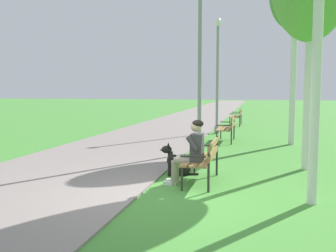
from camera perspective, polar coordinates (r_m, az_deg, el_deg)
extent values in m
plane|color=#478E38|center=(6.64, -0.68, -10.42)|extent=(120.00, 120.00, 0.00)
cube|color=gray|center=(30.52, 5.76, 2.10)|extent=(4.14, 60.00, 0.04)
cube|color=olive|center=(7.54, 3.30, -4.99)|extent=(0.14, 1.50, 0.04)
cube|color=olive|center=(7.51, 4.62, -5.04)|extent=(0.14, 1.50, 0.04)
cube|color=olive|center=(7.49, 5.95, -5.08)|extent=(0.14, 1.50, 0.04)
cube|color=olive|center=(7.45, 6.76, -4.05)|extent=(0.04, 1.50, 0.11)
cube|color=olive|center=(7.42, 6.78, -2.68)|extent=(0.04, 1.50, 0.11)
cylinder|color=#2D2B28|center=(8.25, 3.96, -5.66)|extent=(0.04, 0.04, 0.45)
cylinder|color=#2D2B28|center=(8.16, 7.31, -4.40)|extent=(0.04, 0.04, 0.85)
cube|color=#2D2B28|center=(8.16, 5.37, -2.92)|extent=(0.45, 0.04, 0.03)
cylinder|color=#2D2B28|center=(6.93, 2.08, -7.83)|extent=(0.04, 0.04, 0.45)
cylinder|color=#2D2B28|center=(6.81, 6.07, -6.37)|extent=(0.04, 0.04, 0.85)
cube|color=#2D2B28|center=(6.81, 3.75, -4.59)|extent=(0.45, 0.04, 0.03)
cube|color=olive|center=(13.45, 7.72, -0.39)|extent=(0.14, 1.50, 0.04)
cube|color=olive|center=(13.43, 8.46, -0.41)|extent=(0.14, 1.50, 0.04)
cube|color=olive|center=(13.42, 9.20, -0.43)|extent=(0.14, 1.50, 0.04)
cube|color=olive|center=(13.40, 9.66, 0.16)|extent=(0.04, 1.50, 0.11)
cube|color=olive|center=(13.38, 9.67, 0.93)|extent=(0.04, 1.50, 0.11)
cylinder|color=#2D2B28|center=(14.16, 7.88, -1.02)|extent=(0.04, 0.04, 0.45)
cylinder|color=#2D2B28|center=(14.10, 9.83, -0.25)|extent=(0.04, 0.04, 0.85)
cube|color=#2D2B28|center=(14.10, 8.71, 0.60)|extent=(0.45, 0.04, 0.03)
cylinder|color=#2D2B28|center=(12.80, 7.29, -1.70)|extent=(0.04, 0.04, 0.45)
cylinder|color=#2D2B28|center=(12.73, 9.45, -0.86)|extent=(0.04, 0.04, 0.85)
cube|color=#2D2B28|center=(12.73, 8.20, 0.08)|extent=(0.45, 0.04, 0.03)
cube|color=olive|center=(19.52, 9.44, 1.41)|extent=(0.14, 1.50, 0.04)
cube|color=olive|center=(19.51, 9.95, 1.40)|extent=(0.14, 1.50, 0.04)
cube|color=olive|center=(19.50, 10.47, 1.39)|extent=(0.14, 1.50, 0.04)
cube|color=olive|center=(19.48, 10.78, 1.79)|extent=(0.04, 1.50, 0.11)
cube|color=olive|center=(19.47, 10.79, 2.32)|extent=(0.04, 1.50, 0.11)
cylinder|color=#2D2B28|center=(20.22, 9.50, 0.91)|extent=(0.04, 0.04, 0.45)
cylinder|color=#2D2B28|center=(20.18, 10.86, 1.45)|extent=(0.04, 0.04, 0.85)
cube|color=#2D2B28|center=(20.18, 10.08, 2.04)|extent=(0.45, 0.04, 0.03)
cylinder|color=#2D2B28|center=(18.85, 9.21, 0.58)|extent=(0.04, 0.04, 0.45)
cylinder|color=#2D2B28|center=(18.81, 10.68, 1.16)|extent=(0.04, 0.04, 0.85)
cube|color=#2D2B28|center=(18.81, 9.84, 1.80)|extent=(0.45, 0.04, 0.03)
cylinder|color=gray|center=(7.41, 2.85, -5.02)|extent=(0.42, 0.14, 0.14)
cylinder|color=gray|center=(7.49, 1.25, -6.72)|extent=(0.11, 0.11, 0.47)
cube|color=silver|center=(7.56, 0.65, -8.18)|extent=(0.24, 0.09, 0.07)
cylinder|color=gray|center=(7.21, 2.56, -5.30)|extent=(0.42, 0.14, 0.14)
cylinder|color=gray|center=(7.30, 0.92, -7.05)|extent=(0.11, 0.11, 0.47)
cube|color=silver|center=(7.37, 0.30, -8.53)|extent=(0.24, 0.09, 0.07)
cube|color=#3F3F42|center=(7.23, 4.35, -3.20)|extent=(0.22, 0.36, 0.52)
cylinder|color=#3F3F42|center=(7.42, 4.14, -2.19)|extent=(0.25, 0.09, 0.30)
cylinder|color=#3F3F42|center=(7.03, 3.62, -2.62)|extent=(0.25, 0.09, 0.30)
sphere|color=beige|center=(7.19, 4.22, -0.04)|extent=(0.21, 0.21, 0.21)
ellipsoid|color=black|center=(7.18, 4.45, 0.36)|extent=(0.22, 0.23, 0.14)
ellipsoid|color=black|center=(8.14, 2.19, -6.28)|extent=(0.43, 0.38, 0.32)
ellipsoid|color=black|center=(8.10, 1.14, -5.43)|extent=(0.54, 0.36, 0.48)
ellipsoid|color=black|center=(8.10, 1.49, -5.16)|extent=(0.40, 0.29, 0.27)
cylinder|color=black|center=(8.17, 0.18, -6.02)|extent=(0.06, 0.06, 0.38)
cylinder|color=black|center=(8.05, 0.26, -6.19)|extent=(0.06, 0.06, 0.38)
cylinder|color=black|center=(8.06, 0.36, -4.43)|extent=(0.16, 0.19, 0.19)
ellipsoid|color=black|center=(8.04, -0.21, -3.53)|extent=(0.25, 0.20, 0.16)
cone|color=black|center=(8.03, -0.92, -3.61)|extent=(0.12, 0.12, 0.09)
cone|color=black|center=(8.07, 0.05, -2.77)|extent=(0.06, 0.06, 0.09)
cone|color=black|center=(7.98, 0.10, -2.87)|extent=(0.06, 0.06, 0.09)
cylinder|color=black|center=(8.20, 3.59, -7.17)|extent=(0.28, 0.13, 0.04)
cylinder|color=gray|center=(10.95, 4.67, -3.29)|extent=(0.20, 0.20, 0.30)
cylinder|color=gray|center=(10.83, 4.76, 7.47)|extent=(0.11, 0.11, 4.39)
cylinder|color=gray|center=(15.88, 7.29, -0.57)|extent=(0.20, 0.20, 0.30)
cylinder|color=gray|center=(15.80, 7.38, 6.82)|extent=(0.11, 0.11, 4.39)
ellipsoid|color=silver|center=(16.02, 7.48, 15.12)|extent=(0.24, 0.24, 0.32)
cylinder|color=silver|center=(6.38, 21.27, 7.92)|extent=(0.16, 0.16, 4.27)
cylinder|color=silver|center=(9.14, 20.07, 4.63)|extent=(0.15, 0.15, 3.47)
cylinder|color=silver|center=(13.19, 18.16, 6.39)|extent=(0.19, 0.19, 4.17)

